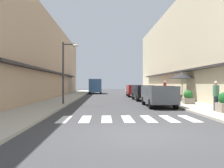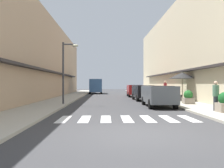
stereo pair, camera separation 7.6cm
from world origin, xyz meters
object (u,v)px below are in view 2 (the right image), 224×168
object	(u,v)px
parked_car_mid	(144,91)
pedestrian_walking_far	(165,89)
parked_car_far	(135,89)
street_lamp	(66,65)
planter_far	(175,93)
pedestrian_walking_near	(216,95)
cafe_umbrella	(182,76)
delivery_van	(96,85)
planter_midblock	(188,97)
parked_car_near	(158,94)

from	to	relation	value
parked_car_mid	pedestrian_walking_far	bearing A→B (deg)	49.57
parked_car_mid	parked_car_far	size ratio (longest dim) A/B	0.91
street_lamp	pedestrian_walking_far	world-z (taller)	street_lamp
planter_far	pedestrian_walking_far	bearing A→B (deg)	89.05
street_lamp	pedestrian_walking_near	size ratio (longest dim) A/B	2.80
parked_car_mid	cafe_umbrella	distance (m)	3.89
parked_car_far	delivery_van	size ratio (longest dim) A/B	0.80
planter_midblock	pedestrian_walking_near	size ratio (longest dim) A/B	0.61
parked_car_far	pedestrian_walking_far	bearing A→B (deg)	-47.96
pedestrian_walking_near	pedestrian_walking_far	distance (m)	13.17
parked_car_near	planter_far	xyz separation A→B (m)	(2.90, 5.96, -0.22)
street_lamp	planter_far	size ratio (longest dim) A/B	3.58
street_lamp	planter_midblock	world-z (taller)	street_lamp
planter_midblock	planter_far	distance (m)	4.92
cafe_umbrella	planter_midblock	xyz separation A→B (m)	(-0.64, -3.31, -1.74)
parked_car_mid	parked_car_far	bearing A→B (deg)	90.00
cafe_umbrella	pedestrian_walking_far	world-z (taller)	cafe_umbrella
street_lamp	planter_midblock	size ratio (longest dim) A/B	4.57
delivery_van	planter_far	world-z (taller)	delivery_van
parked_car_far	delivery_van	world-z (taller)	delivery_van
delivery_van	pedestrian_walking_far	distance (m)	15.26
street_lamp	planter_midblock	xyz separation A→B (m)	(9.08, -0.32, -2.39)
parked_car_far	cafe_umbrella	distance (m)	9.27
delivery_van	street_lamp	bearing A→B (deg)	-93.66
parked_car_mid	planter_far	size ratio (longest dim) A/B	3.11
parked_car_near	planter_midblock	size ratio (longest dim) A/B	4.50
pedestrian_walking_far	street_lamp	bearing A→B (deg)	-62.07
street_lamp	pedestrian_walking_far	bearing A→B (deg)	40.98
street_lamp	cafe_umbrella	size ratio (longest dim) A/B	1.84
cafe_umbrella	pedestrian_walking_near	xyz separation A→B (m)	(-0.72, -7.84, -1.35)
parked_car_mid	planter_far	world-z (taller)	parked_car_mid
planter_far	delivery_van	bearing A→B (deg)	116.18
parked_car_far	pedestrian_walking_near	distance (m)	16.62
cafe_umbrella	pedestrian_walking_far	distance (m)	5.47
cafe_umbrella	parked_car_mid	bearing A→B (deg)	149.45
parked_car_far	pedestrian_walking_near	world-z (taller)	pedestrian_walking_near
street_lamp	cafe_umbrella	world-z (taller)	street_lamp
pedestrian_walking_far	planter_far	bearing A→B (deg)	-14.00
street_lamp	pedestrian_walking_far	xyz separation A→B (m)	(9.57, 8.31, -1.89)
delivery_van	pedestrian_walking_near	bearing A→B (deg)	-73.60
cafe_umbrella	planter_far	size ratio (longest dim) A/B	1.95
parked_car_near	cafe_umbrella	distance (m)	5.55
pedestrian_walking_far	parked_car_far	bearing A→B (deg)	-151.01
planter_midblock	pedestrian_walking_far	bearing A→B (deg)	86.78
parked_car_near	pedestrian_walking_far	world-z (taller)	pedestrian_walking_far
planter_far	pedestrian_walking_near	bearing A→B (deg)	-93.01
pedestrian_walking_far	delivery_van	bearing A→B (deg)	-160.47
parked_car_mid	pedestrian_walking_near	bearing A→B (deg)	-76.03
street_lamp	cafe_umbrella	distance (m)	10.19
delivery_van	pedestrian_walking_far	xyz separation A→B (m)	(8.21, -12.86, -0.32)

